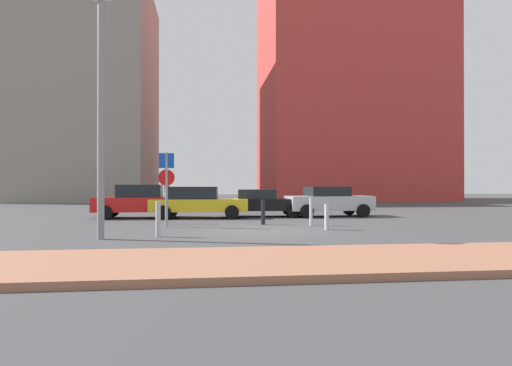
# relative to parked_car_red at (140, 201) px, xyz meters

# --- Properties ---
(ground_plane) EXTENTS (120.00, 120.00, 0.00)m
(ground_plane) POSITION_rel_parked_car_red_xyz_m (4.77, -6.29, -0.80)
(ground_plane) COLOR #424244
(sidewalk_brick) EXTENTS (40.00, 3.18, 0.14)m
(sidewalk_brick) POSITION_rel_parked_car_red_xyz_m (4.77, -12.55, -0.73)
(sidewalk_brick) COLOR #9E664C
(sidewalk_brick) RESTS_ON ground
(parked_car_red) EXTENTS (4.21, 2.07, 1.57)m
(parked_car_red) POSITION_rel_parked_car_red_xyz_m (0.00, 0.00, 0.00)
(parked_car_red) COLOR red
(parked_car_red) RESTS_ON ground
(parked_car_yellow) EXTENTS (4.62, 2.20, 1.47)m
(parked_car_yellow) POSITION_rel_parked_car_red_xyz_m (2.69, -0.31, -0.04)
(parked_car_yellow) COLOR gold
(parked_car_yellow) RESTS_ON ground
(parked_car_black) EXTENTS (4.35, 2.15, 1.34)m
(parked_car_black) POSITION_rel_parked_car_red_xyz_m (5.73, 0.17, -0.10)
(parked_car_black) COLOR black
(parked_car_black) RESTS_ON ground
(parked_car_silver) EXTENTS (4.24, 2.17, 1.47)m
(parked_car_silver) POSITION_rel_parked_car_red_xyz_m (9.08, -0.08, -0.03)
(parked_car_silver) COLOR #B7BABF
(parked_car_silver) RESTS_ON ground
(parking_sign_post) EXTENTS (0.60, 0.10, 2.75)m
(parking_sign_post) POSITION_rel_parked_car_red_xyz_m (1.60, -4.58, 0.93)
(parking_sign_post) COLOR gray
(parking_sign_post) RESTS_ON ground
(parking_meter) EXTENTS (0.18, 0.14, 1.52)m
(parking_meter) POSITION_rel_parked_car_red_xyz_m (1.52, -3.37, 0.18)
(parking_meter) COLOR #4C4C51
(parking_meter) RESTS_ON ground
(street_lamp) EXTENTS (0.70, 0.36, 7.06)m
(street_lamp) POSITION_rel_parked_car_red_xyz_m (0.06, -8.03, 3.35)
(street_lamp) COLOR gray
(street_lamp) RESTS_ON ground
(traffic_bollard_near) EXTENTS (0.16, 0.16, 0.97)m
(traffic_bollard_near) POSITION_rel_parked_car_red_xyz_m (5.27, -4.02, -0.31)
(traffic_bollard_near) COLOR black
(traffic_bollard_near) RESTS_ON ground
(traffic_bollard_mid) EXTENTS (0.12, 0.12, 1.06)m
(traffic_bollard_mid) POSITION_rel_parked_car_red_xyz_m (7.03, -4.69, -0.27)
(traffic_bollard_mid) COLOR #B7B7BC
(traffic_bollard_mid) RESTS_ON ground
(traffic_bollard_far) EXTENTS (0.16, 0.16, 0.87)m
(traffic_bollard_far) POSITION_rel_parked_car_red_xyz_m (7.19, -6.25, -0.36)
(traffic_bollard_far) COLOR #B7B7BC
(traffic_bollard_far) RESTS_ON ground
(traffic_bollard_edge) EXTENTS (0.15, 0.15, 1.06)m
(traffic_bollard_edge) POSITION_rel_parked_car_red_xyz_m (1.62, -7.63, -0.27)
(traffic_bollard_edge) COLOR #B7B7BC
(traffic_bollard_edge) RESTS_ON ground
(building_colorful_midrise) EXTENTS (18.25, 13.91, 30.56)m
(building_colorful_midrise) POSITION_rel_parked_car_red_xyz_m (18.55, 24.46, 14.48)
(building_colorful_midrise) COLOR #BF3833
(building_colorful_midrise) RESTS_ON ground
(building_under_construction) EXTENTS (11.73, 15.34, 21.95)m
(building_under_construction) POSITION_rel_parked_car_red_xyz_m (-8.36, 25.04, 10.17)
(building_under_construction) COLOR gray
(building_under_construction) RESTS_ON ground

